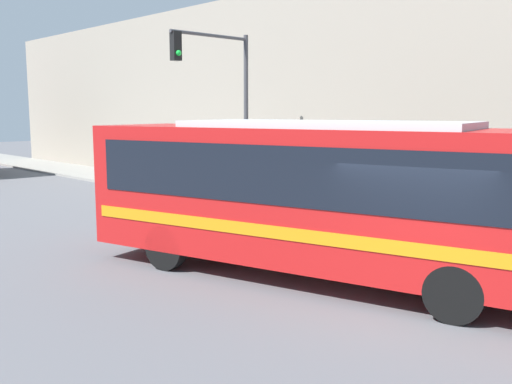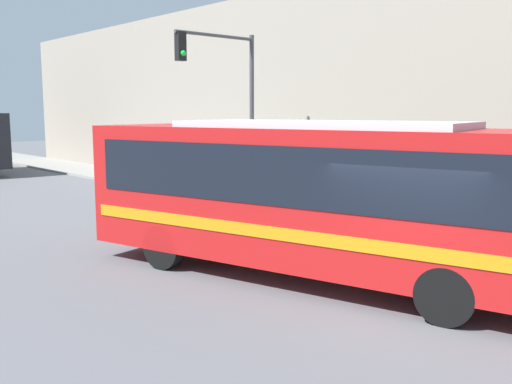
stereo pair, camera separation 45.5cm
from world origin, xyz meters
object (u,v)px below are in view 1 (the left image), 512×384
at_px(city_bus, 324,189).
at_px(pedestrian_near_corner, 403,189).
at_px(fire_hydrant, 408,216).
at_px(traffic_light_pole, 223,89).

height_order(city_bus, pedestrian_near_corner, city_bus).
bearing_deg(fire_hydrant, traffic_light_pole, 97.71).
distance_m(city_bus, traffic_light_pole, 9.06).
bearing_deg(fire_hydrant, pedestrian_near_corner, 38.07).
xyz_separation_m(traffic_light_pole, pedestrian_near_corner, (2.10, -5.78, -3.07)).
height_order(fire_hydrant, pedestrian_near_corner, pedestrian_near_corner).
distance_m(city_bus, fire_hydrant, 5.25).
height_order(fire_hydrant, traffic_light_pole, traffic_light_pole).
bearing_deg(city_bus, fire_hydrant, -2.49).
bearing_deg(city_bus, pedestrian_near_corner, 3.37).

